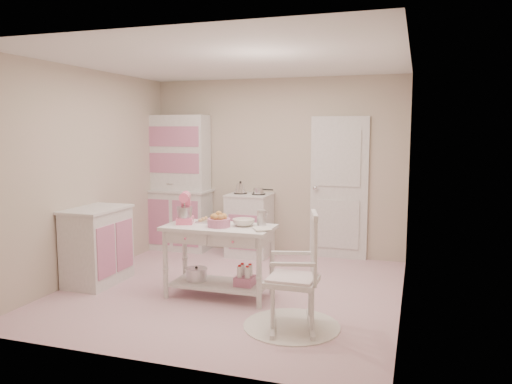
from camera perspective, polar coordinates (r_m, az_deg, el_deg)
room_shell at (r=5.62m, az=-3.00°, el=5.07°), size 3.84×3.84×2.62m
door at (r=7.23m, az=9.47°, el=0.44°), size 0.82×0.05×2.04m
hutch at (r=7.79m, az=-9.02°, el=1.07°), size 1.06×0.50×2.08m
stove at (r=7.37m, az=-0.75°, el=-3.75°), size 0.62×0.57×0.92m
base_cabinet at (r=6.34m, az=-17.68°, el=-5.86°), size 0.54×0.84×0.92m
lace_rug at (r=4.89m, az=4.10°, el=-15.00°), size 0.92×0.92×0.01m
rocking_chair at (r=4.72m, az=4.16°, el=-8.87°), size 0.65×0.82×1.10m
work_table at (r=5.60m, az=-4.22°, el=-7.90°), size 1.20×0.60×0.80m
stand_mixer at (r=5.67m, az=-8.13°, el=-1.87°), size 0.28×0.33×0.34m
cookie_tray at (r=5.72m, az=-4.96°, el=-3.38°), size 0.34×0.24×0.02m
bread_basket at (r=5.44m, az=-4.27°, el=-3.52°), size 0.25×0.25×0.09m
mixing_bowl at (r=5.48m, az=-1.42°, el=-3.50°), size 0.24×0.24×0.08m
metal_pitcher at (r=5.49m, az=0.63°, el=-2.98°), size 0.10×0.10×0.17m
recipe_book at (r=5.24m, az=-0.19°, el=-4.30°), size 0.26×0.28×0.02m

